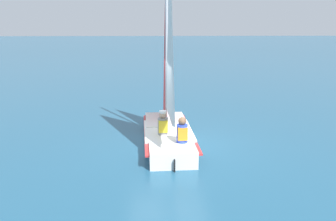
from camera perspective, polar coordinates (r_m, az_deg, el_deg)
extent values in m
plane|color=#235675|center=(10.19, 0.00, -5.79)|extent=(260.00, 260.00, 0.00)
cube|color=white|center=(10.11, 0.00, -4.56)|extent=(2.19, 1.50, 0.46)
cube|color=white|center=(11.56, -0.61, -2.12)|extent=(0.92, 0.82, 0.46)
cube|color=white|center=(8.69, 0.82, -7.81)|extent=(0.93, 1.25, 0.46)
cube|color=red|center=(10.07, 0.00, -3.77)|extent=(3.88, 1.56, 0.05)
cube|color=silver|center=(11.06, -0.45, -1.54)|extent=(1.80, 1.38, 0.04)
cylinder|color=#B7B7BC|center=(10.06, -0.23, 12.15)|extent=(0.08, 0.08, 5.32)
cylinder|color=#B7B7BC|center=(9.25, 0.32, -0.67)|extent=(2.24, 0.13, 0.07)
pyramid|color=white|center=(8.94, 0.34, 13.67)|extent=(2.13, 0.11, 4.53)
pyramid|color=red|center=(10.84, -0.53, 8.85)|extent=(1.32, 0.09, 3.82)
cube|color=black|center=(8.24, 1.16, -9.59)|extent=(0.08, 0.03, 0.32)
cube|color=black|center=(9.68, -0.88, -5.43)|extent=(0.29, 0.25, 0.45)
cylinder|color=gray|center=(9.53, -0.89, -2.74)|extent=(0.31, 0.31, 0.50)
cube|color=yellow|center=(9.53, -0.89, -2.60)|extent=(0.35, 0.27, 0.35)
sphere|color=tan|center=(9.44, -0.90, -0.72)|extent=(0.22, 0.22, 0.22)
cylinder|color=white|center=(9.42, -0.90, -0.23)|extent=(0.21, 0.21, 0.06)
cube|color=black|center=(9.06, 2.44, -6.88)|extent=(0.29, 0.25, 0.45)
cylinder|color=blue|center=(8.90, 2.48, -4.02)|extent=(0.31, 0.31, 0.50)
cube|color=orange|center=(8.89, 2.48, -3.87)|extent=(0.35, 0.27, 0.35)
sphere|color=brown|center=(8.79, 2.50, -1.86)|extent=(0.22, 0.22, 0.22)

